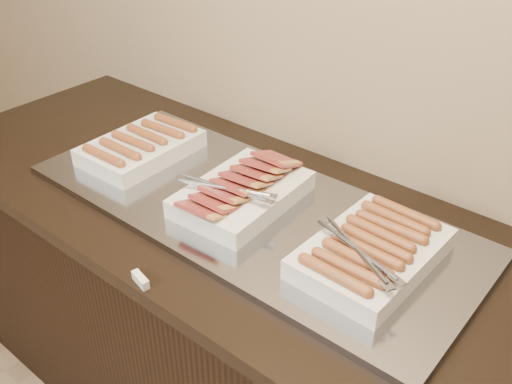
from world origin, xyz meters
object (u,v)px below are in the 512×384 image
(dish_left, at_px, (141,146))
(dish_right, at_px, (371,251))
(warming_tray, at_px, (247,208))
(counter, at_px, (242,329))
(dish_center, at_px, (241,192))

(dish_left, height_order, dish_right, dish_right)
(warming_tray, bearing_deg, dish_right, -0.64)
(counter, distance_m, dish_left, 0.63)
(warming_tray, height_order, dish_left, dish_left)
(dish_right, bearing_deg, warming_tray, -179.10)
(dish_center, xyz_separation_m, dish_right, (0.38, 0.00, -0.00))
(dish_left, distance_m, dish_center, 0.39)
(dish_center, bearing_deg, dish_left, 176.21)
(dish_left, relative_size, dish_right, 0.94)
(counter, relative_size, dish_center, 5.63)
(warming_tray, xyz_separation_m, dish_right, (0.36, -0.00, 0.04))
(dish_left, bearing_deg, counter, -1.45)
(counter, bearing_deg, warming_tray, 0.00)
(counter, height_order, dish_left, dish_left)
(dish_center, bearing_deg, warming_tray, 12.46)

